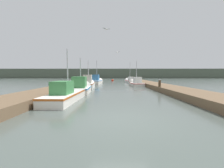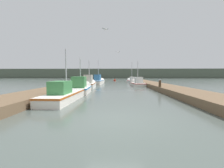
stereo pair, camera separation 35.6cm
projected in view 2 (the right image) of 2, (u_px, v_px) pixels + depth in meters
ground_plane at (115, 119)px, 5.63m from camera, size 200.00×200.00×0.00m
dock_left at (78, 85)px, 21.75m from camera, size 2.68×40.00×0.48m
dock_right at (155, 85)px, 21.40m from camera, size 2.68×40.00×0.48m
distant_shore_ridge at (117, 74)px, 77.37m from camera, size 120.00×16.00×4.49m
fishing_boat_0 at (68, 94)px, 10.31m from camera, size 1.59×6.08×3.79m
fishing_boat_1 at (81, 88)px, 14.13m from camera, size 1.93×4.45×3.75m
fishing_boat_2 at (89, 84)px, 19.24m from camera, size 1.67×5.42×3.79m
fishing_boat_3 at (137, 83)px, 22.96m from camera, size 1.87×4.69×4.23m
fishing_boat_4 at (99, 81)px, 27.39m from camera, size 1.81×5.94×4.58m
fishing_boat_5 at (131, 81)px, 32.60m from camera, size 1.97×5.21×4.83m
mooring_piling_0 at (138, 81)px, 28.33m from camera, size 0.33×0.33×1.06m
mooring_piling_1 at (160, 86)px, 14.82m from camera, size 0.29×0.29×1.19m
channel_buoy at (115, 80)px, 40.23m from camera, size 0.62×0.62×1.12m
seagull_lead at (118, 52)px, 18.31m from camera, size 0.53×0.38×0.12m
seagull_1 at (105, 29)px, 11.58m from camera, size 0.54×0.37×0.12m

